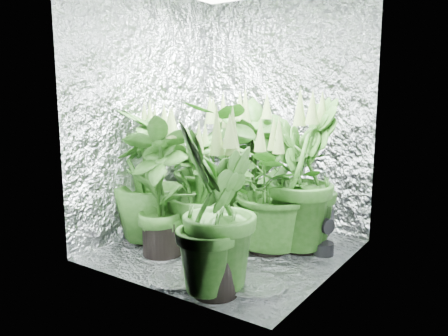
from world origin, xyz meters
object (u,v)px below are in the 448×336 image
plant_f (161,187)px  plant_g (215,211)px  plant_b (254,166)px  plant_e (268,189)px  plant_d (149,177)px  plant_c (304,176)px  circulation_fan (320,231)px  plant_a (215,163)px  plant_h (198,190)px

plant_f → plant_g: bearing=-24.0°
plant_g → plant_b: bearing=110.8°
plant_e → plant_f: plant_f is taller
plant_d → plant_f: plant_d is taller
plant_c → circulation_fan: bearing=-3.3°
plant_a → plant_e: plant_a is taller
plant_a → plant_d: size_ratio=1.05×
plant_d → circulation_fan: plant_d is taller
plant_c → plant_e: size_ratio=1.13×
plant_c → plant_f: 1.02m
plant_c → plant_h: plant_c is taller
plant_h → plant_g: bearing=-45.5°
plant_a → plant_h: size_ratio=1.21×
plant_d → plant_f: size_ratio=1.02×
plant_d → plant_f: (0.28, -0.16, -0.01)m
plant_b → plant_g: plant_b is taller
plant_g → plant_h: 0.82m
plant_b → circulation_fan: plant_b is taller
plant_c → plant_h: (-0.67, -0.38, -0.11)m
plant_e → plant_h: size_ratio=1.11×
plant_d → plant_h: plant_d is taller
plant_a → plant_b: bearing=6.0°
plant_e → plant_f: bearing=-141.1°
plant_g → plant_h: plant_g is taller
plant_d → plant_f: 0.32m
plant_b → circulation_fan: size_ratio=3.02×
plant_e → circulation_fan: (0.33, 0.18, -0.30)m
plant_c → circulation_fan: (0.15, -0.01, -0.38)m
plant_b → plant_d: (-0.52, -0.70, -0.04)m
plant_c → plant_g: bearing=-95.4°
plant_d → circulation_fan: size_ratio=2.81×
plant_e → circulation_fan: size_ratio=2.70×
plant_a → plant_f: 0.84m
plant_b → plant_g: 1.25m
plant_d → plant_e: size_ratio=1.04×
plant_d → plant_g: size_ratio=1.03×
plant_g → circulation_fan: plant_g is taller
plant_d → plant_e: (0.87, 0.32, -0.04)m
plant_a → plant_g: plant_a is taller
plant_d → plant_h: 0.41m
plant_a → plant_e: bearing=-25.6°
plant_f → plant_h: size_ratio=1.14×
plant_d → plant_g: 1.07m
plant_c → plant_g: size_ratio=1.12×
plant_d → circulation_fan: (1.20, 0.49, -0.34)m
plant_a → plant_d: bearing=-102.3°
plant_h → plant_b: bearing=77.2°
plant_f → plant_b: bearing=74.4°
plant_b → plant_h: (-0.13, -0.58, -0.11)m
plant_f → plant_a: bearing=99.0°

